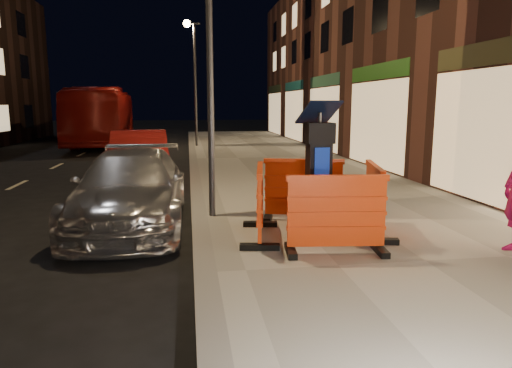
{
  "coord_description": "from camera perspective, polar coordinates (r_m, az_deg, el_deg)",
  "views": [
    {
      "loc": [
        -0.18,
        -5.56,
        2.27
      ],
      "look_at": [
        0.8,
        1.0,
        1.1
      ],
      "focal_mm": 32.0,
      "sensor_mm": 36.0,
      "label": 1
    }
  ],
  "objects": [
    {
      "name": "parking_kiosk",
      "position": [
        7.38,
        7.81,
        1.34
      ],
      "size": [
        0.76,
        0.76,
        2.04
      ],
      "primitive_type": "cube",
      "rotation": [
        0.0,
        0.0,
        -0.2
      ],
      "color": "black",
      "rests_on": "sidewalk"
    },
    {
      "name": "sidewalk",
      "position": [
        6.77,
        20.37,
        -9.57
      ],
      "size": [
        6.0,
        60.0,
        0.15
      ],
      "primitive_type": "cube",
      "color": "gray",
      "rests_on": "ground"
    },
    {
      "name": "bus_doubledecker",
      "position": [
        27.1,
        -18.43,
        4.69
      ],
      "size": [
        3.28,
        11.3,
        3.11
      ],
      "primitive_type": "imported",
      "rotation": [
        0.0,
        0.0,
        0.06
      ],
      "color": "maroon",
      "rests_on": "ground"
    },
    {
      "name": "street_lamp_mid",
      "position": [
        8.62,
        -5.8,
        15.82
      ],
      "size": [
        0.12,
        0.12,
        6.0
      ],
      "primitive_type": "cylinder",
      "color": "#3F3F44",
      "rests_on": "sidewalk"
    },
    {
      "name": "car_silver",
      "position": [
        9.05,
        -15.1,
        -4.88
      ],
      "size": [
        1.99,
        4.8,
        1.39
      ],
      "primitive_type": "imported",
      "rotation": [
        0.0,
        0.0,
        -0.01
      ],
      "color": "silver",
      "rests_on": "ground"
    },
    {
      "name": "barrier_kerbside",
      "position": [
        7.26,
        0.5,
        -2.33
      ],
      "size": [
        0.83,
        1.54,
        1.14
      ],
      "primitive_type": "cube",
      "rotation": [
        0.0,
        0.0,
        1.41
      ],
      "color": "#E93D0E",
      "rests_on": "sidewalk"
    },
    {
      "name": "car_red",
      "position": [
        13.92,
        -14.21,
        0.31
      ],
      "size": [
        1.98,
        4.66,
        1.49
      ],
      "primitive_type": "imported",
      "rotation": [
        0.0,
        0.0,
        0.09
      ],
      "color": "maroon",
      "rests_on": "ground"
    },
    {
      "name": "barrier_back",
      "position": [
        8.36,
        5.93,
        -0.74
      ],
      "size": [
        1.56,
        0.94,
        1.14
      ],
      "primitive_type": "cube",
      "rotation": [
        0.0,
        0.0,
        -0.25
      ],
      "color": "#E93D0E",
      "rests_on": "sidewalk"
    },
    {
      "name": "ground_plane",
      "position": [
        6.01,
        -6.3,
        -12.26
      ],
      "size": [
        120.0,
        120.0,
        0.0
      ],
      "primitive_type": "plane",
      "color": "black",
      "rests_on": "ground"
    },
    {
      "name": "barrier_bldgside",
      "position": [
        7.78,
        14.47,
        -1.82
      ],
      "size": [
        0.92,
        1.56,
        1.14
      ],
      "primitive_type": "cube",
      "rotation": [
        0.0,
        0.0,
        1.34
      ],
      "color": "#E93D0E",
      "rests_on": "sidewalk"
    },
    {
      "name": "street_lamp_far",
      "position": [
        23.58,
        -7.58,
        12.06
      ],
      "size": [
        0.12,
        0.12,
        6.0
      ],
      "primitive_type": "cylinder",
      "color": "#3F3F44",
      "rests_on": "sidewalk"
    },
    {
      "name": "kerb",
      "position": [
        5.98,
        -6.31,
        -11.59
      ],
      "size": [
        0.3,
        60.0,
        0.15
      ],
      "primitive_type": "cube",
      "color": "slate",
      "rests_on": "ground"
    },
    {
      "name": "barrier_front",
      "position": [
        6.58,
        10.03,
        -3.79
      ],
      "size": [
        1.52,
        0.76,
        1.14
      ],
      "primitive_type": "cube",
      "rotation": [
        0.0,
        0.0,
        -0.11
      ],
      "color": "#E93D0E",
      "rests_on": "sidewalk"
    }
  ]
}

